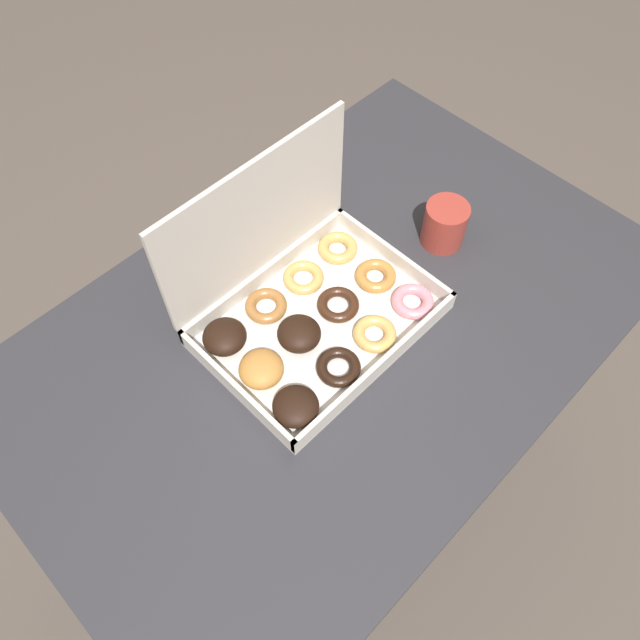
{
  "coord_description": "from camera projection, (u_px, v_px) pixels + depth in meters",
  "views": [
    {
      "loc": [
        -0.41,
        -0.38,
        1.65
      ],
      "look_at": [
        -0.02,
        0.01,
        0.78
      ],
      "focal_mm": 35.0,
      "sensor_mm": 36.0,
      "label": 1
    }
  ],
  "objects": [
    {
      "name": "dining_table",
      "position": [
        333.0,
        358.0,
        1.15
      ],
      "size": [
        1.12,
        0.72,
        0.77
      ],
      "color": "#2D2D33",
      "rests_on": "ground_plane"
    },
    {
      "name": "coffee_mug",
      "position": [
        445.0,
        224.0,
        1.11
      ],
      "size": [
        0.08,
        0.08,
        0.08
      ],
      "color": "#A3382D",
      "rests_on": "dining_table"
    },
    {
      "name": "donut_box",
      "position": [
        301.0,
        304.0,
        1.01
      ],
      "size": [
        0.37,
        0.28,
        0.27
      ],
      "color": "silver",
      "rests_on": "dining_table"
    },
    {
      "name": "ground_plane",
      "position": [
        329.0,
        474.0,
        1.69
      ],
      "size": [
        8.0,
        8.0,
        0.0
      ],
      "primitive_type": "plane",
      "color": "#564C44"
    }
  ]
}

